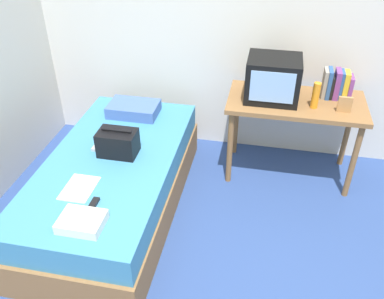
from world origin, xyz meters
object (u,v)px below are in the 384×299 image
desk (295,110)px  magazine (79,188)px  book_row (337,85)px  picture_frame (345,105)px  bed (114,184)px  remote_dark (92,206)px  tv (273,79)px  water_bottle (316,95)px  folded_towel (82,222)px  handbag (118,143)px  pillow (134,109)px  remote_silver (97,146)px

desk → magazine: size_ratio=4.00×
book_row → picture_frame: (0.05, -0.26, -0.05)m
bed → remote_dark: bearing=-81.4°
tv → water_bottle: 0.37m
tv → folded_towel: bearing=-125.4°
tv → remote_dark: bearing=-128.9°
remote_dark → folded_towel: 0.18m
desk → folded_towel: desk is taller
bed → picture_frame: size_ratio=14.90×
handbag → remote_dark: bearing=-86.3°
desk → book_row: book_row is taller
pillow → remote_silver: size_ratio=3.12×
picture_frame → book_row: bearing=100.9°
bed → water_bottle: size_ratio=9.12×
tv → folded_towel: 1.92m
desk → pillow: (-1.43, -0.10, -0.09)m
remote_dark → book_row: bearing=42.3°
handbag → folded_towel: size_ratio=1.07×
tv → folded_towel: tv is taller
book_row → magazine: (-1.80, -1.32, -0.36)m
picture_frame → remote_dark: (-1.68, -1.22, -0.30)m
pillow → remote_silver: (-0.13, -0.58, -0.04)m
remote_dark → remote_silver: same height
book_row → pillow: bearing=-172.8°
bed → desk: 1.66m
magazine → desk: bearing=39.0°
desk → picture_frame: (0.37, -0.13, 0.17)m
magazine → folded_towel: 0.38m
tv → picture_frame: bearing=-12.7°
tv → magazine: size_ratio=1.52×
water_bottle → remote_dark: water_bottle is taller
tv → pillow: 1.27m
picture_frame → water_bottle: bearing=172.1°
picture_frame → magazine: picture_frame is taller
magazine → remote_silver: (-0.08, 0.52, 0.01)m
picture_frame → pillow: bearing=178.9°
pillow → remote_silver: bearing=-102.3°
book_row → picture_frame: book_row is taller
tv → pillow: (-1.22, -0.10, -0.37)m
bed → magazine: size_ratio=6.90×
desk → picture_frame: size_ratio=8.64×
handbag → magazine: bearing=-105.1°
desk → handbag: (-1.35, -0.73, -0.04)m
bed → remote_dark: (0.08, -0.56, 0.28)m
magazine → remote_dark: 0.23m
picture_frame → folded_towel: bearing=-140.1°
book_row → water_bottle: bearing=-129.1°
tv → folded_towel: (-1.09, -1.53, -0.39)m
picture_frame → magazine: size_ratio=0.46×
tv → magazine: tv is taller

